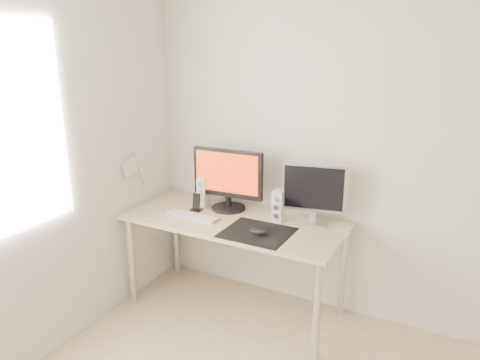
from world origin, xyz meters
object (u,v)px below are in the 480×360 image
(speaker_left, at_px, (203,191))
(desk, at_px, (234,229))
(main_monitor, at_px, (228,177))
(mouse, at_px, (258,231))
(speaker_right, at_px, (279,206))
(second_monitor, at_px, (314,191))
(keyboard, at_px, (192,216))
(phone_dock, at_px, (196,205))

(speaker_left, bearing_deg, desk, -22.19)
(desk, height_order, speaker_left, speaker_left)
(main_monitor, relative_size, speaker_left, 2.42)
(mouse, bearing_deg, main_monitor, 141.39)
(speaker_right, bearing_deg, main_monitor, 175.76)
(speaker_left, bearing_deg, second_monitor, 2.88)
(speaker_right, relative_size, keyboard, 0.54)
(speaker_left, bearing_deg, mouse, -27.14)
(mouse, distance_m, main_monitor, 0.57)
(second_monitor, relative_size, phone_dock, 3.31)
(mouse, xyz_separation_m, second_monitor, (0.25, 0.37, 0.22))
(main_monitor, bearing_deg, speaker_right, -4.24)
(speaker_left, height_order, keyboard, speaker_left)
(speaker_left, distance_m, phone_dock, 0.15)
(second_monitor, height_order, speaker_left, second_monitor)
(second_monitor, bearing_deg, keyboard, -159.56)
(main_monitor, xyz_separation_m, keyboard, (-0.15, -0.27, -0.25))
(mouse, height_order, main_monitor, main_monitor)
(mouse, relative_size, second_monitor, 0.27)
(mouse, xyz_separation_m, keyboard, (-0.56, 0.06, -0.02))
(second_monitor, bearing_deg, desk, -160.26)
(second_monitor, bearing_deg, phone_dock, -168.61)
(speaker_left, xyz_separation_m, keyboard, (0.06, -0.26, -0.11))
(second_monitor, distance_m, speaker_right, 0.27)
(speaker_right, xyz_separation_m, keyboard, (-0.58, -0.23, -0.11))
(mouse, distance_m, speaker_right, 0.31)
(desk, bearing_deg, main_monitor, 132.19)
(main_monitor, xyz_separation_m, phone_dock, (-0.20, -0.13, -0.21))
(second_monitor, xyz_separation_m, keyboard, (-0.81, -0.30, -0.23))
(speaker_right, relative_size, phone_dock, 1.68)
(speaker_right, height_order, keyboard, speaker_right)
(second_monitor, bearing_deg, mouse, -124.31)
(mouse, bearing_deg, desk, 147.08)
(mouse, distance_m, second_monitor, 0.49)
(keyboard, distance_m, phone_dock, 0.14)
(mouse, bearing_deg, speaker_left, 152.86)
(desk, relative_size, speaker_left, 7.03)
(mouse, bearing_deg, speaker_right, 86.29)
(main_monitor, xyz_separation_m, second_monitor, (0.66, 0.04, -0.01))
(speaker_left, relative_size, phone_dock, 1.68)
(second_monitor, height_order, phone_dock, second_monitor)
(desk, bearing_deg, speaker_right, 21.96)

